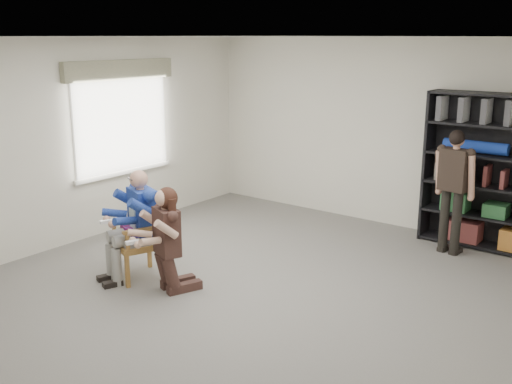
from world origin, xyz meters
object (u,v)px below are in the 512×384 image
Objects in this scene: armchair at (137,237)px; bookshelf at (492,173)px; kneeling_woman at (165,241)px; seated_man at (137,224)px; standing_man at (453,193)px.

bookshelf reaches higher than armchair.
bookshelf reaches higher than kneeling_woman.
armchair is 0.84× the size of kneeling_woman.
armchair is at bearing -169.92° from kneeling_woman.
bookshelf is (3.01, 3.54, 0.39)m from seated_man.
bookshelf is at bearing 64.28° from standing_man.
armchair is at bearing -121.91° from standing_man.
bookshelf is at bearing 71.44° from armchair.
standing_man is (-0.34, -0.49, -0.22)m from bookshelf.
kneeling_woman is 0.58× the size of bookshelf.
standing_man is (2.67, 3.06, 0.32)m from armchair.
seated_man reaches higher than kneeling_woman.
seated_man is (0.00, 0.00, 0.15)m from armchair.
bookshelf reaches higher than seated_man.
kneeling_woman is (0.58, -0.12, -0.06)m from seated_man.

